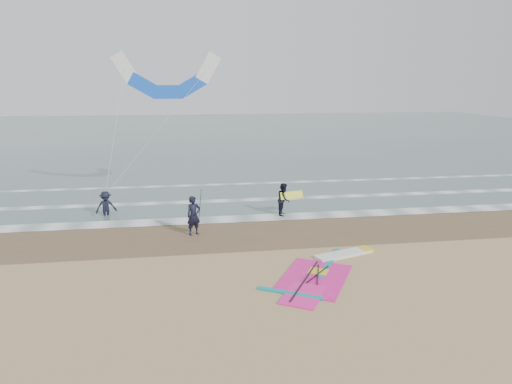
{
  "coord_description": "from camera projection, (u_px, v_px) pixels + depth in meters",
  "views": [
    {
      "loc": [
        -3.88,
        -14.33,
        6.91
      ],
      "look_at": [
        -0.96,
        5.0,
        2.2
      ],
      "focal_mm": 32.0,
      "sensor_mm": 36.0,
      "label": 1
    }
  ],
  "objects": [
    {
      "name": "windsurf_rig",
      "position": [
        324.0,
        271.0,
        17.06
      ],
      "size": [
        5.38,
        5.1,
        0.13
      ],
      "color": "white",
      "rests_on": "ground"
    },
    {
      "name": "carried_kiteboard",
      "position": [
        292.0,
        195.0,
        24.09
      ],
      "size": [
        1.3,
        0.51,
        0.39
      ],
      "color": "yellow",
      "rests_on": "ground"
    },
    {
      "name": "person_standing",
      "position": [
        194.0,
        216.0,
        21.04
      ],
      "size": [
        0.79,
        0.67,
        1.84
      ],
      "primitive_type": "imported",
      "rotation": [
        0.0,
        0.0,
        0.41
      ],
      "color": "black",
      "rests_on": "ground"
    },
    {
      "name": "ground",
      "position": [
        304.0,
        285.0,
        15.95
      ],
      "size": [
        120.0,
        120.0,
        0.0
      ],
      "primitive_type": "plane",
      "color": "tan",
      "rests_on": "ground"
    },
    {
      "name": "sea_water",
      "position": [
        216.0,
        134.0,
        62.09
      ],
      "size": [
        120.0,
        80.0,
        0.02
      ],
      "primitive_type": "cube",
      "color": "#47605E",
      "rests_on": "ground"
    },
    {
      "name": "person_walking",
      "position": [
        284.0,
        199.0,
        24.18
      ],
      "size": [
        0.91,
        1.02,
        1.74
      ],
      "primitive_type": "imported",
      "rotation": [
        0.0,
        0.0,
        1.22
      ],
      "color": "black",
      "rests_on": "ground"
    },
    {
      "name": "surf_kite",
      "position": [
        167.0,
        80.0,
        26.12
      ],
      "size": [
        6.49,
        3.28,
        7.53
      ],
      "color": "white",
      "rests_on": "ground"
    },
    {
      "name": "held_pole",
      "position": [
        200.0,
        206.0,
        20.98
      ],
      "size": [
        0.17,
        0.86,
        1.82
      ],
      "color": "black",
      "rests_on": "ground"
    },
    {
      "name": "foam_waterline",
      "position": [
        258.0,
        206.0,
        25.98
      ],
      "size": [
        120.0,
        9.15,
        0.02
      ],
      "color": "white",
      "rests_on": "ground"
    },
    {
      "name": "person_wading",
      "position": [
        106.0,
        201.0,
        24.0
      ],
      "size": [
        1.24,
        0.95,
        1.69
      ],
      "primitive_type": "imported",
      "rotation": [
        0.0,
        0.0,
        0.34
      ],
      "color": "black",
      "rests_on": "ground"
    },
    {
      "name": "wet_sand_band",
      "position": [
        273.0,
        231.0,
        21.72
      ],
      "size": [
        120.0,
        5.0,
        0.01
      ],
      "primitive_type": "cube",
      "color": "brown",
      "rests_on": "ground"
    }
  ]
}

